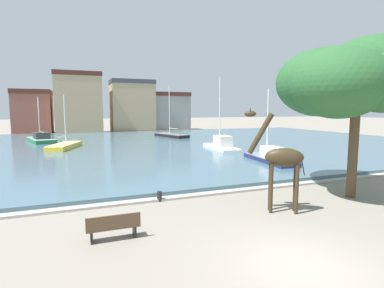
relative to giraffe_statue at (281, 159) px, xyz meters
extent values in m
plane|color=gray|center=(-2.31, -3.99, -2.32)|extent=(300.00, 300.00, 0.00)
cube|color=#476675|center=(-2.31, 25.66, -2.16)|extent=(77.58, 43.85, 0.32)
cube|color=#ADA89E|center=(-2.31, 3.49, -2.26)|extent=(77.58, 0.50, 0.12)
cylinder|color=#382B19|center=(-0.44, 0.02, -1.27)|extent=(0.15, 0.15, 2.11)
cylinder|color=#382B19|center=(-0.25, 0.36, -1.27)|extent=(0.15, 0.15, 2.11)
cylinder|color=#382B19|center=(0.49, -0.50, -1.27)|extent=(0.15, 0.15, 2.11)
cylinder|color=#382B19|center=(0.68, -0.15, -1.27)|extent=(0.15, 0.15, 2.11)
ellipsoid|color=#382B19|center=(0.12, -0.07, 0.09)|extent=(1.72, 1.32, 0.80)
cylinder|color=#382B19|center=(-0.77, 0.43, 1.09)|extent=(1.08, 0.73, 1.80)
ellipsoid|color=#382B19|center=(-1.17, 0.64, 1.94)|extent=(0.57, 0.48, 0.27)
cone|color=#382B19|center=(-1.20, 0.59, 2.15)|extent=(0.06, 0.06, 0.15)
cone|color=#382B19|center=(-1.13, 0.70, 2.15)|extent=(0.06, 0.06, 0.15)
cylinder|color=#382B19|center=(0.80, -0.44, -0.25)|extent=(0.22, 0.15, 0.85)
cube|color=black|center=(5.40, 33.15, -1.97)|extent=(3.80, 6.90, 0.71)
ellipsoid|color=black|center=(4.47, 36.16, -1.97)|extent=(2.35, 2.73, 0.68)
cube|color=slate|center=(5.40, 33.15, -1.58)|extent=(3.73, 6.77, 0.06)
cylinder|color=silver|center=(5.25, 33.63, 2.06)|extent=(0.12, 0.12, 7.33)
cylinder|color=silver|center=(5.59, 32.52, -0.71)|extent=(0.76, 2.24, 0.08)
cube|color=white|center=(6.05, 17.72, -2.04)|extent=(2.56, 6.53, 0.57)
ellipsoid|color=white|center=(6.36, 20.73, -2.04)|extent=(1.96, 2.39, 0.54)
cube|color=silver|center=(6.05, 17.72, -1.72)|extent=(2.51, 6.40, 0.06)
cube|color=silver|center=(6.01, 17.25, -1.13)|extent=(1.57, 2.35, 1.12)
cylinder|color=silver|center=(6.10, 18.20, 1.87)|extent=(0.12, 0.12, 7.24)
cylinder|color=silver|center=(5.99, 17.09, -0.85)|extent=(0.30, 2.22, 0.08)
cube|color=gold|center=(-9.33, 24.28, -1.94)|extent=(3.68, 6.25, 0.76)
ellipsoid|color=gold|center=(-8.43, 26.96, -1.94)|extent=(2.27, 2.52, 0.72)
cube|color=#DFCD77|center=(-9.33, 24.28, -1.54)|extent=(3.61, 6.12, 0.06)
cylinder|color=silver|center=(-9.18, 24.71, 1.07)|extent=(0.12, 0.12, 5.27)
cylinder|color=silver|center=(-9.51, 23.72, -0.67)|extent=(0.74, 2.00, 0.08)
cube|color=navy|center=(6.19, 9.39, -2.01)|extent=(2.20, 6.08, 0.63)
ellipsoid|color=navy|center=(6.45, 12.21, -2.01)|extent=(1.68, 2.21, 0.59)
cube|color=slate|center=(6.19, 9.39, -1.67)|extent=(2.16, 5.96, 0.06)
cube|color=silver|center=(6.15, 8.95, -1.20)|extent=(1.35, 2.18, 0.86)
cylinder|color=silver|center=(6.23, 9.84, 1.03)|extent=(0.12, 0.12, 5.46)
cylinder|color=silver|center=(6.14, 8.80, -0.80)|extent=(0.27, 2.08, 0.08)
cube|color=#236B42|center=(-12.38, 32.54, -1.96)|extent=(4.17, 7.27, 0.72)
ellipsoid|color=#236B42|center=(-13.27, 35.68, -1.96)|extent=(2.72, 2.90, 0.69)
cube|color=gray|center=(-12.38, 32.54, -1.57)|extent=(4.08, 7.12, 0.06)
cube|color=#333338|center=(-12.24, 32.04, -1.14)|extent=(2.26, 2.77, 0.79)
cylinder|color=silver|center=(-12.52, 33.04, 1.08)|extent=(0.12, 0.12, 5.36)
cylinder|color=silver|center=(-12.19, 31.88, -0.70)|extent=(0.73, 2.34, 0.08)
cylinder|color=brown|center=(4.82, 0.55, -0.07)|extent=(0.46, 0.46, 4.50)
ellipsoid|color=#285B2D|center=(4.82, 0.55, 3.98)|extent=(3.67, 3.67, 2.75)
ellipsoid|color=#285B2D|center=(6.02, 0.68, 3.96)|extent=(4.95, 4.95, 3.71)
ellipsoid|color=#285B2D|center=(4.41, 2.38, 3.57)|extent=(4.90, 4.90, 3.68)
ellipsoid|color=#285B2D|center=(3.42, 0.34, 3.36)|extent=(4.48, 4.48, 3.36)
cylinder|color=#232326|center=(-4.50, 3.34, -2.07)|extent=(0.24, 0.24, 0.50)
cube|color=brown|center=(-7.10, -0.28, -1.87)|extent=(1.80, 0.44, 0.08)
cube|color=brown|center=(-7.10, -0.47, -1.62)|extent=(1.80, 0.06, 0.44)
cube|color=black|center=(-7.82, -0.28, -2.10)|extent=(0.08, 0.40, 0.45)
cube|color=black|center=(-6.38, -0.28, -2.10)|extent=(0.08, 0.40, 0.45)
cube|color=#8E5142|center=(-15.31, 52.31, 1.27)|extent=(6.30, 7.57, 7.19)
cube|color=#51281E|center=(-15.31, 52.31, 5.27)|extent=(6.42, 7.72, 0.80)
cube|color=tan|center=(-7.43, 49.75, 2.89)|extent=(8.10, 6.69, 10.42)
cube|color=#51281E|center=(-7.43, 49.75, 8.50)|extent=(8.26, 6.82, 0.80)
cube|color=tan|center=(2.68, 50.75, 2.40)|extent=(8.29, 6.03, 9.45)
cube|color=#42424C|center=(2.68, 50.75, 7.53)|extent=(8.46, 6.15, 0.80)
cube|color=gray|center=(10.05, 51.89, 1.28)|extent=(8.85, 6.66, 7.20)
cube|color=#51281E|center=(10.05, 51.89, 5.28)|extent=(9.02, 6.79, 0.80)
camera|label=1|loc=(-8.17, -10.52, 2.12)|focal=28.22mm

